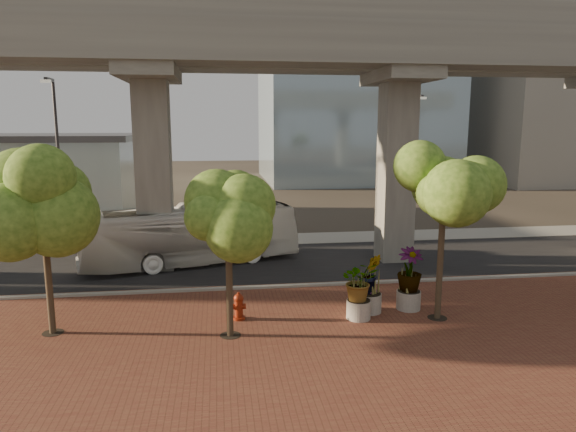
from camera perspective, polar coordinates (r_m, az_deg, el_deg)
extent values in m
plane|color=#312C24|center=(24.27, -0.41, -6.57)|extent=(160.00, 160.00, 0.00)
cube|color=brown|center=(16.84, 3.20, -14.20)|extent=(70.00, 13.00, 0.06)
cube|color=black|center=(26.17, -0.98, -5.28)|extent=(90.00, 8.00, 0.04)
cube|color=gray|center=(22.35, 0.25, -7.82)|extent=(70.00, 0.25, 0.16)
cube|color=gray|center=(31.47, -2.17, -2.64)|extent=(90.00, 3.00, 0.06)
cube|color=gray|center=(23.91, -0.58, 18.61)|extent=(72.00, 2.40, 1.80)
cube|color=gray|center=(27.06, -1.47, 17.61)|extent=(72.00, 2.40, 1.80)
cube|color=gray|center=(23.10, -0.21, 22.45)|extent=(72.00, 0.12, 1.00)
cube|color=gray|center=(28.36, -1.74, 20.12)|extent=(72.00, 0.12, 1.00)
cube|color=gray|center=(72.06, 27.66, 12.97)|extent=(18.00, 16.00, 24.00)
imported|color=silver|center=(26.15, -10.74, -2.13)|extent=(11.06, 5.34, 3.00)
cylinder|color=maroon|center=(18.89, -5.47, -11.19)|extent=(0.45, 0.45, 0.10)
cylinder|color=maroon|center=(18.77, -5.49, -10.15)|extent=(0.30, 0.30, 0.73)
sphere|color=maroon|center=(18.64, -5.51, -9.10)|extent=(0.35, 0.35, 0.35)
cylinder|color=maroon|center=(18.59, -5.52, -8.62)|extent=(0.10, 0.10, 0.13)
cylinder|color=maroon|center=(18.74, -5.49, -9.97)|extent=(0.50, 0.20, 0.20)
cylinder|color=#ACA59C|center=(18.95, 7.84, -10.24)|extent=(0.88, 0.88, 0.68)
imported|color=#325616|center=(18.61, 7.92, -7.15)|extent=(1.94, 1.94, 1.46)
cylinder|color=#A6A496|center=(20.22, 13.24, -9.06)|extent=(0.91, 0.91, 0.70)
imported|color=#325616|center=(19.87, 13.37, -5.84)|extent=(2.22, 2.22, 1.66)
cylinder|color=#A6A296|center=(19.64, 8.99, -9.48)|extent=(0.92, 0.92, 0.71)
imported|color=#325616|center=(19.30, 9.09, -6.33)|extent=(2.04, 2.04, 1.53)
cylinder|color=#4E412D|center=(18.84, -25.02, -6.92)|extent=(0.22, 0.22, 3.38)
cylinder|color=black|center=(19.37, -24.65, -11.70)|extent=(0.70, 0.70, 0.01)
cylinder|color=#4E412D|center=(17.06, -6.52, -8.37)|extent=(0.22, 0.22, 3.02)
cylinder|color=black|center=(17.59, -6.42, -13.03)|extent=(0.70, 0.70, 0.01)
cylinder|color=#4E412D|center=(19.11, 16.53, -5.42)|extent=(0.22, 0.22, 3.84)
cylinder|color=black|center=(19.70, 16.25, -10.80)|extent=(0.70, 0.70, 0.01)
cylinder|color=#323237|center=(29.84, -24.04, 4.73)|extent=(0.16, 0.16, 9.16)
cube|color=#323237|center=(29.28, -25.01, 13.56)|extent=(0.17, 1.14, 0.17)
cube|color=silver|center=(28.73, -25.33, 13.40)|extent=(0.46, 0.23, 0.14)
cylinder|color=#323238|center=(31.93, 13.63, 5.04)|extent=(0.15, 0.15, 8.53)
cube|color=#323238|center=(31.36, 14.32, 12.73)|extent=(0.16, 1.07, 0.16)
cube|color=silver|center=(30.87, 14.69, 12.56)|extent=(0.43, 0.21, 0.13)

